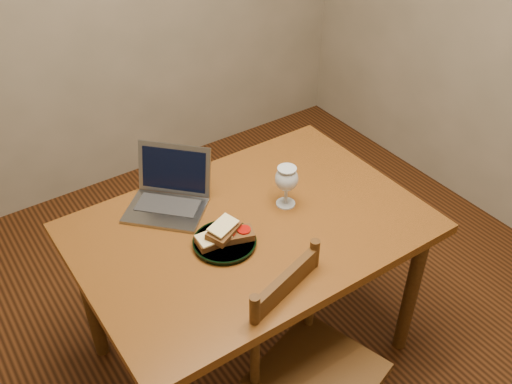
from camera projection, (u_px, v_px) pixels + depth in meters
floor at (268, 337)px, 2.67m from camera, size 3.20×3.20×0.02m
table at (251, 241)px, 2.22m from camera, size 1.30×0.90×0.74m
chair at (313, 363)px, 1.99m from camera, size 0.49×0.48×0.43m
plate at (225, 242)px, 2.07m from camera, size 0.23×0.23×0.02m
sandwich_cheese at (214, 239)px, 2.04m from camera, size 0.13×0.09×0.04m
sandwich_tomato at (236, 233)px, 2.06m from camera, size 0.14×0.11×0.04m
sandwich_top at (223, 230)px, 2.04m from camera, size 0.15×0.13×0.04m
milk_glass at (286, 186)px, 2.21m from camera, size 0.09×0.09×0.18m
laptop at (170, 191)px, 2.24m from camera, size 0.40×0.40×0.21m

